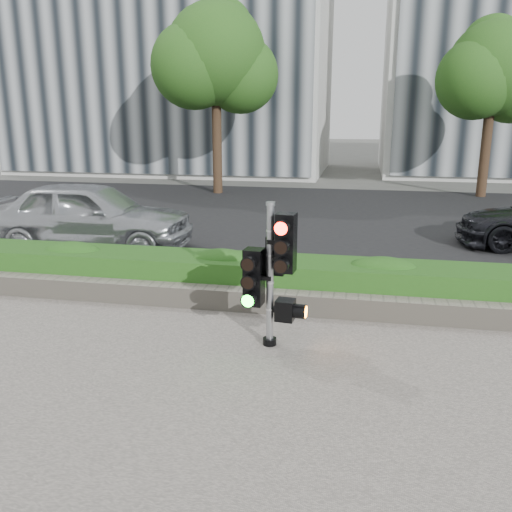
% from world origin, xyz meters
% --- Properties ---
extents(ground, '(120.00, 120.00, 0.00)m').
position_xyz_m(ground, '(0.00, 0.00, 0.00)').
color(ground, '#51514C').
rests_on(ground, ground).
extents(sidewalk, '(16.00, 11.00, 0.03)m').
position_xyz_m(sidewalk, '(0.00, -2.50, 0.01)').
color(sidewalk, '#9E9389').
rests_on(sidewalk, ground).
extents(road, '(60.00, 13.00, 0.02)m').
position_xyz_m(road, '(0.00, 10.00, 0.01)').
color(road, black).
rests_on(road, ground).
extents(curb, '(60.00, 0.25, 0.12)m').
position_xyz_m(curb, '(0.00, 3.15, 0.06)').
color(curb, gray).
rests_on(curb, ground).
extents(stone_wall, '(12.00, 0.32, 0.34)m').
position_xyz_m(stone_wall, '(0.00, 1.90, 0.20)').
color(stone_wall, gray).
rests_on(stone_wall, sidewalk).
extents(hedge, '(12.00, 1.00, 0.68)m').
position_xyz_m(hedge, '(0.00, 2.55, 0.37)').
color(hedge, '#45922D').
rests_on(hedge, sidewalk).
extents(building_left, '(16.00, 9.00, 15.00)m').
position_xyz_m(building_left, '(-9.00, 23.00, 7.50)').
color(building_left, '#B7B7B2').
rests_on(building_left, ground).
extents(tree_left, '(4.61, 4.03, 7.34)m').
position_xyz_m(tree_left, '(-4.52, 14.56, 5.04)').
color(tree_left, black).
rests_on(tree_left, ground).
extents(tree_right, '(4.10, 3.58, 6.53)m').
position_xyz_m(tree_right, '(5.48, 15.55, 4.48)').
color(tree_right, black).
rests_on(tree_right, ground).
extents(traffic_signal, '(0.70, 0.53, 1.97)m').
position_xyz_m(traffic_signal, '(-0.01, 0.66, 1.12)').
color(traffic_signal, black).
rests_on(traffic_signal, sidewalk).
extents(car_silver, '(4.77, 2.11, 1.60)m').
position_xyz_m(car_silver, '(-5.00, 5.12, 0.82)').
color(car_silver, '#B2B5BA').
rests_on(car_silver, road).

